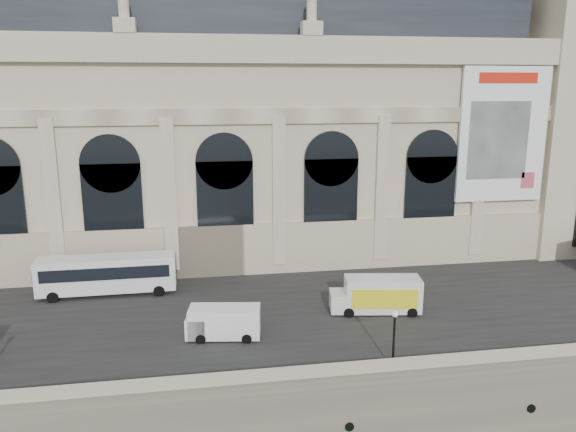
# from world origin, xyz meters

# --- Properties ---
(quay) EXTENTS (160.00, 70.00, 6.00)m
(quay) POSITION_xyz_m (0.00, 35.00, 3.00)
(quay) COLOR gray
(quay) RESTS_ON ground
(street) EXTENTS (160.00, 24.00, 0.06)m
(street) POSITION_xyz_m (0.00, 14.00, 6.03)
(street) COLOR #2D2D2D
(street) RESTS_ON quay
(parapet) EXTENTS (160.00, 1.40, 1.21)m
(parapet) POSITION_xyz_m (0.00, 0.60, 6.62)
(parapet) COLOR gray
(parapet) RESTS_ON quay
(museum) EXTENTS (69.00, 18.70, 29.10)m
(museum) POSITION_xyz_m (-5.98, 30.86, 19.72)
(museum) COLOR beige
(museum) RESTS_ON quay
(clock_pavilion) EXTENTS (13.00, 14.72, 36.70)m
(clock_pavilion) POSITION_xyz_m (34.00, 27.93, 23.42)
(clock_pavilion) COLOR beige
(clock_pavilion) RESTS_ON quay
(bus_left) EXTENTS (11.62, 2.77, 3.41)m
(bus_left) POSITION_xyz_m (-14.44, 18.64, 7.91)
(bus_left) COLOR silver
(bus_left) RESTS_ON quay
(van_c) EXTENTS (5.48, 2.77, 2.33)m
(van_c) POSITION_xyz_m (-5.27, 8.48, 7.19)
(van_c) COLOR white
(van_c) RESTS_ON quay
(box_truck) EXTENTS (7.39, 3.41, 2.87)m
(box_truck) POSITION_xyz_m (7.31, 11.16, 7.45)
(box_truck) COLOR silver
(box_truck) RESTS_ON quay
(lamp_right) EXTENTS (0.41, 0.41, 4.00)m
(lamp_right) POSITION_xyz_m (5.37, 2.05, 7.99)
(lamp_right) COLOR black
(lamp_right) RESTS_ON quay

